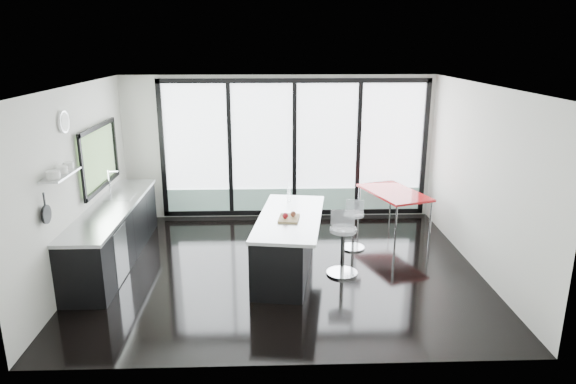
{
  "coord_description": "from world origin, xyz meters",
  "views": [
    {
      "loc": [
        -0.17,
        -7.34,
        3.4
      ],
      "look_at": [
        0.1,
        0.3,
        1.15
      ],
      "focal_mm": 32.0,
      "sensor_mm": 36.0,
      "label": 1
    }
  ],
  "objects_px": {
    "island": "(285,243)",
    "red_table": "(393,211)",
    "bar_stool_far": "(353,231)",
    "bar_stool_near": "(343,251)"
  },
  "relations": [
    {
      "from": "bar_stool_far",
      "to": "red_table",
      "type": "distance_m",
      "value": 1.2
    },
    {
      "from": "bar_stool_far",
      "to": "bar_stool_near",
      "type": "bearing_deg",
      "value": -93.81
    },
    {
      "from": "bar_stool_near",
      "to": "red_table",
      "type": "relative_size",
      "value": 0.53
    },
    {
      "from": "island",
      "to": "bar_stool_near",
      "type": "height_order",
      "value": "island"
    },
    {
      "from": "island",
      "to": "bar_stool_near",
      "type": "relative_size",
      "value": 3.07
    },
    {
      "from": "bar_stool_near",
      "to": "bar_stool_far",
      "type": "distance_m",
      "value": 1.05
    },
    {
      "from": "red_table",
      "to": "bar_stool_near",
      "type": "bearing_deg",
      "value": -123.01
    },
    {
      "from": "island",
      "to": "bar_stool_near",
      "type": "bearing_deg",
      "value": -10.5
    },
    {
      "from": "island",
      "to": "red_table",
      "type": "xyz_separation_m",
      "value": [
        2.05,
        1.67,
        -0.07
      ]
    },
    {
      "from": "bar_stool_near",
      "to": "red_table",
      "type": "xyz_separation_m",
      "value": [
        1.19,
        1.83,
        0.01
      ]
    }
  ]
}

